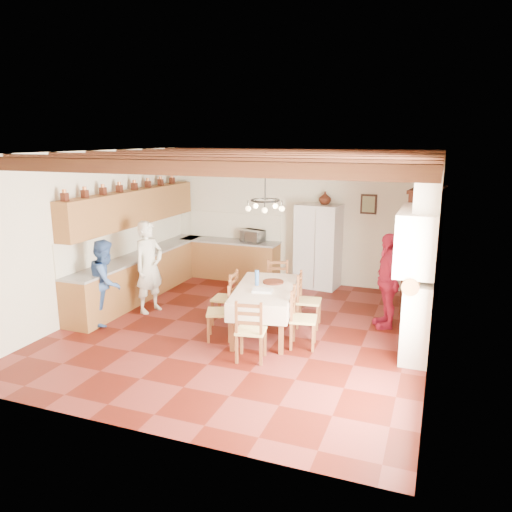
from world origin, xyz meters
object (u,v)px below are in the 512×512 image
at_px(chair_end_near, 251,329).
at_px(microwave, 253,236).
at_px(chair_end_far, 277,286).
at_px(person_woman_red, 387,281).
at_px(chair_right_near, 303,318).
at_px(chair_right_far, 309,300).
at_px(refrigerator, 319,246).
at_px(chair_left_near, 219,311).
at_px(dining_table, 265,292).
at_px(person_woman_blue, 106,282).
at_px(person_man, 149,267).
at_px(chair_left_far, 225,297).
at_px(hutch, 423,249).

bearing_deg(chair_end_near, microwave, -79.37).
distance_m(chair_end_near, microwave, 4.32).
distance_m(chair_end_far, person_woman_red, 2.06).
height_order(chair_right_near, chair_right_far, same).
bearing_deg(refrigerator, chair_left_near, -96.44).
xyz_separation_m(dining_table, microwave, (-1.34, 2.94, 0.32)).
distance_m(refrigerator, chair_right_far, 2.55).
bearing_deg(chair_right_near, chair_right_far, -0.64).
relative_size(chair_right_far, chair_end_near, 1.00).
relative_size(dining_table, chair_end_far, 2.06).
distance_m(chair_end_far, person_woman_blue, 3.12).
height_order(person_man, person_woman_red, person_man).
distance_m(chair_left_near, chair_left_far, 0.71).
xyz_separation_m(dining_table, chair_left_far, (-0.81, 0.18, -0.24)).
xyz_separation_m(dining_table, chair_left_near, (-0.61, -0.50, -0.24)).
distance_m(chair_end_near, chair_end_far, 2.24).
distance_m(chair_right_far, person_woman_red, 1.39).
height_order(chair_end_near, person_man, person_man).
relative_size(refrigerator, dining_table, 0.93).
bearing_deg(chair_right_far, hutch, -52.88).
bearing_deg(refrigerator, chair_left_far, -103.12).
bearing_deg(dining_table, chair_right_far, 42.02).
distance_m(hutch, chair_end_far, 2.87).
height_order(chair_left_far, person_woman_blue, person_woman_blue).
xyz_separation_m(chair_left_near, microwave, (-0.74, 3.45, 0.56)).
distance_m(chair_left_far, chair_right_far, 1.48).
height_order(chair_right_far, chair_end_far, same).
xyz_separation_m(dining_table, person_man, (-2.39, 0.26, 0.15)).
bearing_deg(person_woman_blue, chair_right_far, -90.15).
distance_m(chair_right_near, microwave, 3.93).
relative_size(dining_table, chair_end_near, 2.06).
distance_m(chair_end_far, person_man, 2.44).
bearing_deg(person_woman_blue, chair_end_near, -118.26).
xyz_separation_m(chair_right_near, chair_end_near, (-0.60, -0.74, 0.00)).
xyz_separation_m(hutch, microwave, (-3.73, 0.64, -0.12)).
height_order(chair_end_far, person_woman_blue, person_woman_blue).
xyz_separation_m(chair_left_far, person_woman_red, (2.69, 0.85, 0.35)).
xyz_separation_m(chair_left_far, person_woman_blue, (-1.97, -0.70, 0.28)).
height_order(dining_table, chair_right_far, chair_right_far).
bearing_deg(microwave, chair_right_near, -42.21).
bearing_deg(chair_left_near, chair_right_far, 109.91).
xyz_separation_m(chair_left_near, chair_left_far, (-0.21, 0.68, 0.00)).
bearing_deg(hutch, microwave, 177.33).
distance_m(chair_right_near, person_man, 3.23).
bearing_deg(chair_left_near, dining_table, 108.71).
xyz_separation_m(hutch, chair_end_near, (-2.22, -3.38, -0.68)).
relative_size(refrigerator, chair_end_near, 1.91).
height_order(chair_right_near, chair_end_far, same).
bearing_deg(person_woman_red, chair_left_near, -80.08).
relative_size(chair_right_near, chair_right_far, 1.00).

